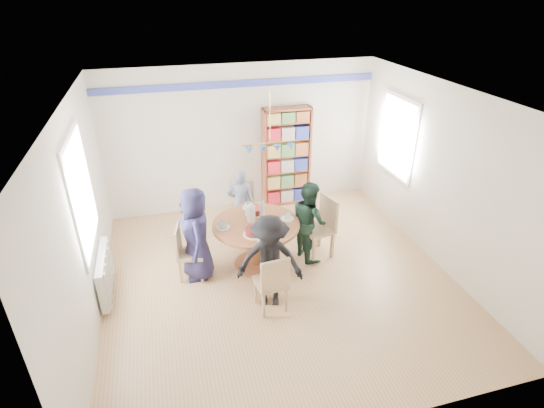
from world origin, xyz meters
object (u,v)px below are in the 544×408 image
object	(u,v)px
chair_far	(241,205)
bookshelf	(286,158)
person_left	(196,234)
person_near	(270,262)
person_right	(309,220)
chair_near	(273,282)
chair_left	(186,250)
dining_table	(256,234)
radiator	(105,273)
person_far	(241,204)
chair_right	(322,224)

from	to	relation	value
chair_far	bookshelf	distance (m)	1.45
person_left	person_near	bearing A→B (deg)	41.84
person_right	person_near	xyz separation A→B (m)	(-0.88, -0.93, 0.03)
chair_near	person_left	bearing A→B (deg)	129.09
chair_left	person_left	xyz separation A→B (m)	(0.17, -0.01, 0.25)
dining_table	person_near	distance (m)	0.90
radiator	bookshelf	size ratio (longest dim) A/B	0.52
person_near	person_right	bearing A→B (deg)	63.68
dining_table	chair_near	world-z (taller)	chair_near
radiator	person_far	bearing A→B (deg)	26.17
dining_table	person_left	world-z (taller)	person_left
radiator	chair_right	xyz separation A→B (m)	(3.25, 0.16, 0.20)
chair_far	person_left	bearing A→B (deg)	-129.69
chair_right	person_far	world-z (taller)	person_far
person_far	chair_left	bearing A→B (deg)	55.52
chair_left	person_near	distance (m)	1.37
dining_table	person_near	xyz separation A→B (m)	(-0.03, -0.89, 0.12)
radiator	person_right	world-z (taller)	person_right
chair_right	person_left	xyz separation A→B (m)	(-1.96, -0.05, 0.17)
chair_far	person_near	distance (m)	1.93
chair_right	chair_far	world-z (taller)	chair_right
chair_right	bookshelf	distance (m)	1.92
chair_right	person_left	distance (m)	1.97
chair_right	person_far	xyz separation A→B (m)	(-1.11, 0.89, 0.07)
person_left	person_far	xyz separation A→B (m)	(0.85, 0.94, -0.10)
chair_near	person_near	distance (m)	0.26
bookshelf	radiator	bearing A→B (deg)	-147.70
person_right	chair_right	bearing A→B (deg)	-100.57
dining_table	person_far	world-z (taller)	person_far
chair_left	person_left	bearing A→B (deg)	-2.80
chair_right	person_right	size ratio (longest dim) A/B	0.77
chair_far	chair_left	bearing A→B (deg)	-134.85
dining_table	bookshelf	distance (m)	2.22
person_far	person_near	size ratio (longest dim) A/B	0.92
chair_left	person_right	xyz separation A→B (m)	(1.91, 0.05, 0.18)
chair_far	person_left	world-z (taller)	person_left
bookshelf	dining_table	bearing A→B (deg)	-118.77
chair_left	person_far	distance (m)	1.39
person_right	radiator	bearing A→B (deg)	83.19
radiator	chair_near	xyz separation A→B (m)	(2.14, -0.94, 0.13)
radiator	person_near	distance (m)	2.31
radiator	dining_table	size ratio (longest dim) A/B	0.77
person_near	bookshelf	size ratio (longest dim) A/B	0.70
radiator	person_far	size ratio (longest dim) A/B	0.81
person_left	person_near	size ratio (longest dim) A/B	1.06
person_far	chair_right	bearing A→B (deg)	154.33
dining_table	chair_right	distance (m)	1.07
chair_left	bookshelf	bearing A→B (deg)	42.40
chair_near	chair_far	bearing A→B (deg)	89.46
dining_table	chair_right	world-z (taller)	chair_right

